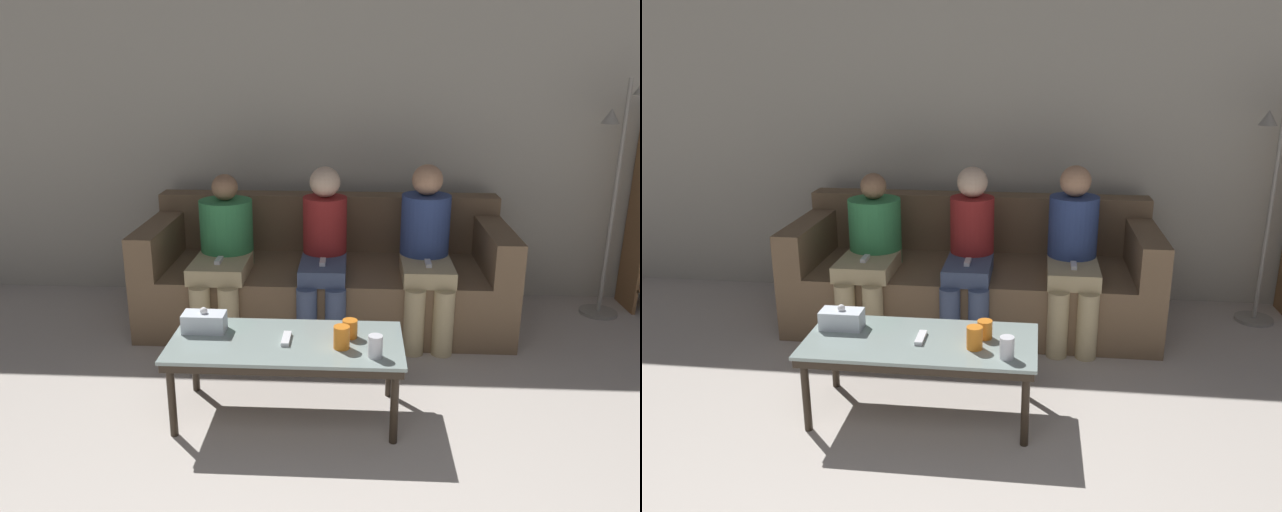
% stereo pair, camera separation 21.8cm
% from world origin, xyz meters
% --- Properties ---
extents(wall_back, '(12.00, 0.06, 2.60)m').
position_xyz_m(wall_back, '(0.00, 4.01, 1.30)').
color(wall_back, '#B7B2A3').
rests_on(wall_back, ground_plane).
extents(couch, '(2.47, 0.97, 0.84)m').
position_xyz_m(couch, '(0.00, 3.45, 0.30)').
color(couch, brown).
rests_on(couch, ground_plane).
extents(coffee_table, '(1.17, 0.54, 0.42)m').
position_xyz_m(coffee_table, '(-0.13, 2.15, 0.38)').
color(coffee_table, '#8C9E99').
rests_on(coffee_table, ground_plane).
extents(cup_near_left, '(0.08, 0.08, 0.09)m').
position_xyz_m(cup_near_left, '(0.18, 2.21, 0.47)').
color(cup_near_left, orange).
rests_on(cup_near_left, coffee_table).
extents(cup_near_right, '(0.07, 0.07, 0.11)m').
position_xyz_m(cup_near_right, '(0.31, 1.99, 0.48)').
color(cup_near_right, silver).
rests_on(cup_near_right, coffee_table).
extents(cup_far_center, '(0.08, 0.08, 0.11)m').
position_xyz_m(cup_far_center, '(0.15, 2.08, 0.48)').
color(cup_far_center, orange).
rests_on(cup_far_center, coffee_table).
extents(tissue_box, '(0.22, 0.12, 0.13)m').
position_xyz_m(tissue_box, '(-0.57, 2.24, 0.47)').
color(tissue_box, silver).
rests_on(tissue_box, coffee_table).
extents(game_remote, '(0.04, 0.15, 0.02)m').
position_xyz_m(game_remote, '(-0.13, 2.15, 0.43)').
color(game_remote, white).
rests_on(game_remote, coffee_table).
extents(standing_lamp, '(0.31, 0.26, 1.67)m').
position_xyz_m(standing_lamp, '(2.01, 3.64, 1.03)').
color(standing_lamp, gray).
rests_on(standing_lamp, ground_plane).
extents(seated_person_left_end, '(0.36, 0.71, 1.05)m').
position_xyz_m(seated_person_left_end, '(-0.67, 3.23, 0.57)').
color(seated_person_left_end, tan).
rests_on(seated_person_left_end, ground_plane).
extents(seated_person_mid_left, '(0.31, 0.67, 1.11)m').
position_xyz_m(seated_person_mid_left, '(0.00, 3.22, 0.58)').
color(seated_person_mid_left, '#47567A').
rests_on(seated_person_mid_left, ground_plane).
extents(seated_person_mid_right, '(0.32, 0.67, 1.13)m').
position_xyz_m(seated_person_mid_right, '(0.67, 3.24, 0.60)').
color(seated_person_mid_right, tan).
rests_on(seated_person_mid_right, ground_plane).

